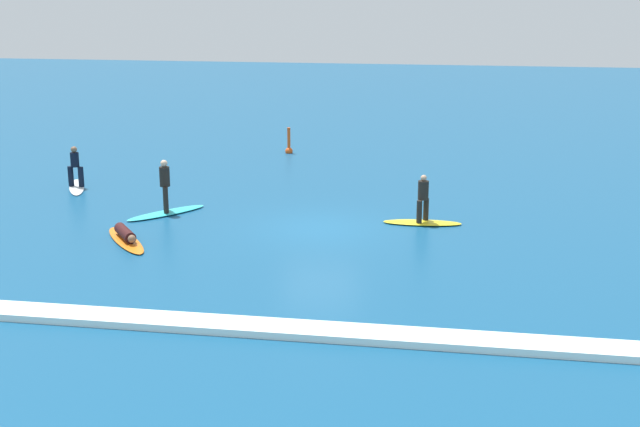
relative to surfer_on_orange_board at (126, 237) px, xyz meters
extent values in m
plane|color=navy|center=(5.72, 2.50, -0.15)|extent=(120.00, 120.00, 0.00)
ellipsoid|color=orange|center=(0.00, 0.01, -0.11)|extent=(2.49, 3.03, 0.09)
cylinder|color=#381414|center=(-0.03, 0.05, 0.11)|extent=(1.08, 1.28, 0.35)
sphere|color=brown|center=(0.44, -0.59, 0.13)|extent=(0.34, 0.34, 0.24)
ellipsoid|color=yellow|center=(9.01, 3.58, -0.10)|extent=(2.64, 0.87, 0.09)
cylinder|color=black|center=(9.11, 3.77, 0.32)|extent=(0.19, 0.19, 0.75)
cylinder|color=black|center=(8.91, 3.39, 0.32)|extent=(0.19, 0.19, 0.75)
cylinder|color=black|center=(9.01, 3.58, 1.01)|extent=(0.37, 0.37, 0.63)
sphere|color=tan|center=(9.01, 3.58, 1.43)|extent=(0.21, 0.21, 0.20)
ellipsoid|color=#33C6CC|center=(0.13, 3.37, -0.10)|extent=(2.46, 2.89, 0.10)
cylinder|color=black|center=(0.06, 3.57, 0.40)|extent=(0.24, 0.24, 0.90)
cylinder|color=black|center=(0.21, 3.17, 0.40)|extent=(0.24, 0.24, 0.90)
cylinder|color=black|center=(0.13, 3.37, 1.19)|extent=(0.50, 0.50, 0.69)
sphere|color=beige|center=(0.13, 3.37, 1.66)|extent=(0.34, 0.34, 0.24)
ellipsoid|color=white|center=(-4.69, 6.60, -0.11)|extent=(1.71, 2.84, 0.07)
cylinder|color=black|center=(-4.91, 6.62, 0.31)|extent=(0.28, 0.28, 0.78)
cylinder|color=black|center=(-4.47, 6.57, 0.31)|extent=(0.28, 0.28, 0.78)
cylinder|color=black|center=(-4.69, 6.60, 0.99)|extent=(0.44, 0.44, 0.57)
sphere|color=brown|center=(-4.69, 6.60, 1.39)|extent=(0.32, 0.32, 0.24)
sphere|color=#E55119|center=(2.10, 15.08, -0.06)|extent=(0.36, 0.36, 0.36)
cylinder|color=#E55119|center=(2.10, 15.08, 0.46)|extent=(0.15, 0.15, 1.22)
cube|color=white|center=(5.72, -6.31, -0.06)|extent=(19.69, 0.90, 0.18)
camera|label=1|loc=(10.26, -24.39, 7.63)|focal=48.45mm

